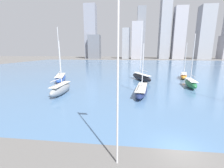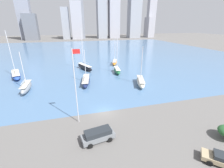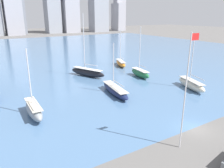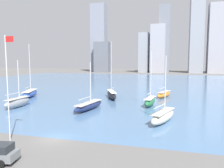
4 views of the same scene
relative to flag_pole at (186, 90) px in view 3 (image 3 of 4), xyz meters
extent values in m
plane|color=#605E5B|center=(5.10, 2.09, -7.05)|extent=(500.00, 500.00, 0.00)
cube|color=#4C7099|center=(5.10, 72.09, -7.05)|extent=(180.00, 140.00, 0.00)
cylinder|color=silver|center=(-0.05, 0.00, -0.50)|extent=(0.14, 0.14, 13.10)
cube|color=red|center=(0.57, 0.00, 5.55)|extent=(1.10, 0.03, 0.70)
cube|color=#9E9EA8|center=(8.39, 170.61, 13.21)|extent=(12.07, 14.67, 40.53)
cube|color=#8E939E|center=(80.03, 168.30, 20.51)|extent=(14.47, 12.50, 55.13)
cube|color=#9E9EA8|center=(103.63, 172.16, 5.62)|extent=(7.87, 13.57, 25.35)
ellipsoid|color=#236B3D|center=(15.04, 26.22, -6.13)|extent=(2.69, 7.66, 1.83)
cube|color=silver|center=(15.04, 26.22, -5.26)|extent=(2.21, 6.28, 0.10)
cube|color=#2D2D33|center=(15.04, 26.22, -6.63)|extent=(0.32, 1.36, 0.83)
cylinder|color=silver|center=(15.10, 26.78, -0.06)|extent=(0.18, 0.18, 10.30)
cylinder|color=silver|center=(14.93, 25.30, -4.11)|extent=(0.49, 2.98, 0.14)
ellipsoid|color=gray|center=(-12.51, 17.22, -6.02)|extent=(1.91, 7.85, 2.05)
cube|color=beige|center=(-12.51, 17.22, -5.05)|extent=(1.57, 6.44, 0.10)
cube|color=#2D2D33|center=(-12.51, 17.22, -6.59)|extent=(0.18, 1.41, 0.92)
cylinder|color=silver|center=(-12.50, 17.80, -0.92)|extent=(0.18, 0.18, 8.17)
cylinder|color=silver|center=(-12.53, 15.76, -3.90)|extent=(0.20, 4.10, 0.14)
ellipsoid|color=black|center=(4.17, 33.56, -6.06)|extent=(5.87, 10.19, 1.97)
cube|color=silver|center=(4.17, 33.56, -5.13)|extent=(4.81, 8.35, 0.10)
cube|color=#2D2D33|center=(4.17, 33.56, -6.60)|extent=(0.91, 1.77, 0.88)
cylinder|color=silver|center=(3.85, 34.27, 1.51)|extent=(0.18, 0.18, 13.18)
cylinder|color=silver|center=(4.65, 32.48, -3.98)|extent=(1.75, 3.64, 0.14)
ellipsoid|color=#19234C|center=(3.18, 19.11, -6.30)|extent=(3.80, 10.85, 1.50)
cube|color=#BCB7AD|center=(3.18, 19.11, -5.60)|extent=(3.12, 8.90, 0.10)
cube|color=#2D2D33|center=(3.18, 19.11, -6.71)|extent=(0.45, 1.92, 0.67)
cylinder|color=silver|center=(3.31, 19.90, -1.42)|extent=(0.18, 0.18, 8.27)
cylinder|color=silver|center=(2.95, 17.60, -4.45)|extent=(0.85, 4.61, 0.14)
ellipsoid|color=beige|center=(18.33, 13.48, -6.12)|extent=(4.69, 9.09, 1.85)
cube|color=#BCB7AD|center=(18.33, 13.48, -5.25)|extent=(3.84, 7.45, 0.10)
cube|color=#2D2D33|center=(18.33, 13.48, -6.63)|extent=(0.65, 1.57, 0.83)
cylinder|color=silver|center=(18.54, 14.11, -0.68)|extent=(0.18, 0.18, 9.03)
cylinder|color=silver|center=(17.81, 11.89, -4.10)|extent=(1.60, 4.48, 0.14)
ellipsoid|color=orange|center=(17.74, 38.91, -6.24)|extent=(4.57, 8.55, 1.61)
cube|color=#BCB7AD|center=(17.74, 38.91, -5.49)|extent=(3.75, 7.01, 0.10)
cube|color=#2D2D33|center=(17.74, 38.91, -6.68)|extent=(0.66, 1.48, 0.73)
cylinder|color=silver|center=(17.96, 39.50, -0.79)|extent=(0.18, 0.18, 9.30)
cylinder|color=silver|center=(17.28, 37.61, -4.34)|extent=(1.49, 3.84, 0.14)
cylinder|color=black|center=(0.85, -4.88, -6.68)|extent=(0.78, 0.38, 0.75)
camera|label=1|loc=(0.70, -9.79, 1.19)|focal=24.00mm
camera|label=2|loc=(-0.08, -23.40, 9.34)|focal=24.00mm
camera|label=3|loc=(-18.25, -14.60, 7.63)|focal=35.00mm
camera|label=4|loc=(19.30, -22.42, 2.93)|focal=35.00mm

